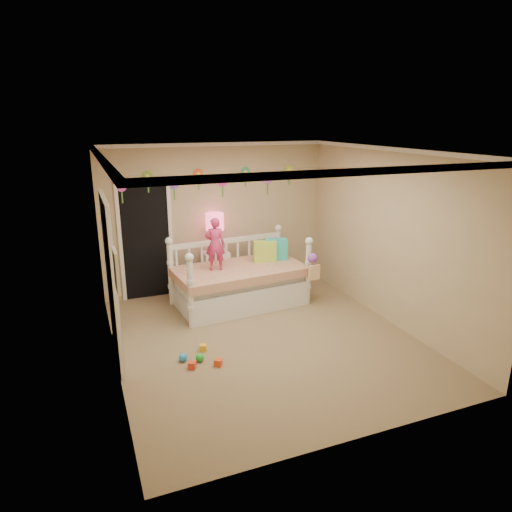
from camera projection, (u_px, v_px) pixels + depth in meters
name	position (u px, v px, depth m)	size (l,w,h in m)	color
floor	(265.00, 339.00, 6.42)	(4.00, 4.50, 0.01)	#7F684C
ceiling	(266.00, 151.00, 5.67)	(4.00, 4.50, 0.01)	white
back_wall	(217.00, 218.00, 8.05)	(4.00, 0.01, 2.60)	tan
left_wall	(108.00, 268.00, 5.34)	(0.01, 4.50, 2.60)	tan
right_wall	(390.00, 237.00, 6.74)	(0.01, 4.50, 2.60)	tan
crown_molding	(266.00, 153.00, 5.68)	(4.00, 4.50, 0.06)	white
daybed	(239.00, 271.00, 7.50)	(2.15, 1.16, 1.17)	white
pillow_turquoise	(276.00, 249.00, 7.80)	(0.38, 0.13, 0.38)	#23ABB2
pillow_lime	(265.00, 251.00, 7.71)	(0.38, 0.14, 0.36)	#B5DC43
child	(215.00, 244.00, 7.21)	(0.31, 0.21, 0.86)	#D22F6B
nightstand	(216.00, 272.00, 8.12)	(0.44, 0.34, 0.74)	white
table_lamp	(215.00, 226.00, 7.89)	(0.31, 0.31, 0.69)	#CE1B77
closet_doorway	(146.00, 239.00, 7.67)	(0.90, 0.04, 2.07)	black
flower_decals	(211.00, 182.00, 7.82)	(3.40, 0.02, 0.50)	#B2668C
mirror_closet	(112.00, 280.00, 5.69)	(0.07, 1.30, 2.10)	white
wall_picture	(116.00, 270.00, 4.48)	(0.05, 0.34, 0.42)	white
hanging_bag	(313.00, 267.00, 7.26)	(0.20, 0.16, 0.36)	beige
toy_scatter	(213.00, 364.00, 5.67)	(0.80, 1.30, 0.11)	#996666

